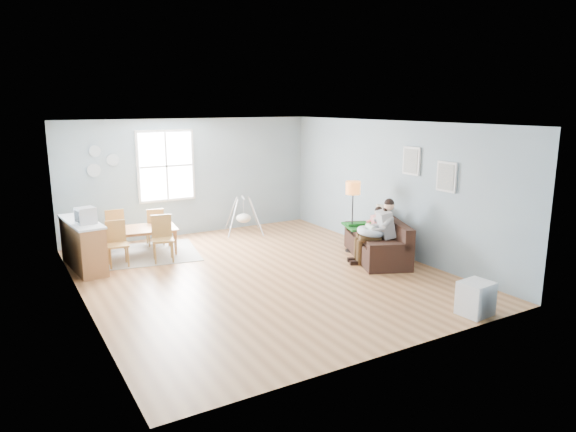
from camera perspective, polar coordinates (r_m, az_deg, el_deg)
room at (r=8.90m, az=-3.20°, el=8.46°), size 8.40×9.40×3.90m
window at (r=11.95m, az=-13.40°, el=5.43°), size 1.32×0.08×1.62m
pictures at (r=9.88m, az=15.32°, el=5.10°), size 0.05×1.34×0.74m
wall_plates at (r=11.61m, az=-20.11°, el=5.71°), size 0.67×0.02×0.66m
sofa at (r=10.40m, az=10.10°, el=-3.12°), size 1.55×2.14×0.80m
green_throw at (r=10.93m, az=8.77°, el=-1.09°), size 1.10×1.01×0.04m
beige_pillow at (r=10.83m, az=10.37°, el=-0.13°), size 0.32×0.47×0.47m
father at (r=10.01m, az=9.96°, el=-1.40°), size 0.94×0.65×1.26m
nursing_pillow at (r=9.98m, az=9.14°, el=-1.73°), size 0.68×0.67×0.21m
infant at (r=9.99m, az=9.10°, el=-1.27°), size 0.20×0.35×0.13m
toddler at (r=10.46m, az=9.51°, el=-0.76°), size 0.55×0.41×0.82m
floor_lamp at (r=10.58m, az=7.23°, el=2.46°), size 0.30×0.30×1.48m
storage_cube at (r=8.05m, az=20.09°, el=-8.59°), size 0.48×0.43×0.50m
rug at (r=10.96m, az=-16.25°, el=-4.12°), size 2.59×2.13×0.01m
dining_table at (r=10.89m, az=-16.33°, el=-2.78°), size 1.65×1.05×0.55m
chair_sw at (r=10.26m, az=-18.49°, el=-2.63°), size 0.42×0.42×0.86m
chair_se at (r=10.32m, az=-13.79°, el=-2.10°), size 0.49×0.49×0.90m
chair_nw at (r=11.37m, az=-18.71°, el=-1.14°), size 0.42×0.42×0.88m
chair_ne at (r=11.44m, az=-14.54°, el=-0.97°), size 0.42×0.42×0.83m
counter at (r=10.30m, az=-21.83°, el=-2.93°), size 0.63×1.67×0.92m
monitor at (r=9.88m, az=-21.59°, el=0.04°), size 0.36×0.35×0.30m
baby_swing at (r=12.19m, az=-4.95°, el=-0.16°), size 1.08×1.09×0.87m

